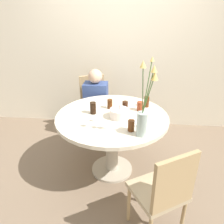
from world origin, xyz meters
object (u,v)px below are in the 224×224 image
at_px(drink_glass_1, 93,108).
at_px(side_plate, 137,122).
at_px(drink_glass_5, 125,106).
at_px(person_woman, 96,107).
at_px(chair_far_back, 164,190).
at_px(drink_glass_0, 131,126).
at_px(drink_glass_3, 147,102).
at_px(birthday_cake, 119,113).
at_px(flower_vase, 144,113).
at_px(drink_glass_4, 110,104).
at_px(chair_near_front, 94,102).
at_px(drink_glass_2, 140,106).

bearing_deg(drink_glass_1, side_plate, -18.88).
xyz_separation_m(drink_glass_5, person_woman, (-0.45, 0.62, -0.31)).
height_order(drink_glass_1, drink_glass_5, drink_glass_1).
bearing_deg(person_woman, chair_far_back, -63.29).
distance_m(drink_glass_0, drink_glass_5, 0.47).
distance_m(drink_glass_1, person_woman, 0.80).
relative_size(drink_glass_3, person_woman, 0.12).
bearing_deg(drink_glass_0, chair_far_back, -61.56).
relative_size(drink_glass_1, person_woman, 0.12).
height_order(birthday_cake, side_plate, birthday_cake).
relative_size(flower_vase, drink_glass_4, 6.43).
xyz_separation_m(flower_vase, drink_glass_5, (-0.18, 0.54, -0.18)).
distance_m(chair_near_front, drink_glass_2, 1.05).
distance_m(birthday_cake, drink_glass_3, 0.45).
bearing_deg(chair_near_front, birthday_cake, -86.76).
bearing_deg(drink_glass_3, chair_near_front, 140.43).
height_order(birthday_cake, flower_vase, flower_vase).
height_order(side_plate, drink_glass_3, drink_glass_3).
xyz_separation_m(side_plate, drink_glass_1, (-0.49, 0.17, 0.06)).
height_order(chair_near_front, person_woman, person_woman).
xyz_separation_m(chair_far_back, side_plate, (-0.22, 0.70, 0.24)).
height_order(chair_far_back, drink_glass_1, chair_far_back).
bearing_deg(chair_near_front, flower_vase, -84.27).
bearing_deg(drink_glass_4, drink_glass_3, 11.58).
xyz_separation_m(birthday_cake, drink_glass_0, (0.13, -0.27, 0.01)).
height_order(chair_far_back, drink_glass_2, chair_far_back).
bearing_deg(chair_far_back, drink_glass_1, -81.09).
relative_size(chair_near_front, drink_glass_1, 6.91).
bearing_deg(person_woman, chair_near_front, 112.06).
bearing_deg(birthday_cake, drink_glass_3, 46.35).
relative_size(chair_near_front, flower_vase, 1.28).
bearing_deg(drink_glass_1, drink_glass_4, 42.39).
relative_size(birthday_cake, drink_glass_3, 1.61).
height_order(chair_near_front, drink_glass_1, chair_near_front).
height_order(drink_glass_1, drink_glass_4, drink_glass_1).
bearing_deg(drink_glass_1, birthday_cake, -14.02).
bearing_deg(drink_glass_0, side_plate, 71.46).
height_order(drink_glass_2, drink_glass_3, drink_glass_3).
bearing_deg(chair_near_front, drink_glass_4, -87.78).
relative_size(flower_vase, drink_glass_2, 6.82).
distance_m(drink_glass_1, drink_glass_5, 0.37).
bearing_deg(flower_vase, birthday_cake, 123.93).
bearing_deg(flower_vase, person_woman, 118.48).
relative_size(chair_far_back, drink_glass_4, 8.25).
bearing_deg(side_plate, person_woman, 122.98).
distance_m(chair_near_front, drink_glass_5, 0.96).
xyz_separation_m(drink_glass_0, drink_glass_3, (0.18, 0.60, 0.01)).
distance_m(side_plate, person_woman, 1.10).
xyz_separation_m(drink_glass_2, drink_glass_3, (0.08, 0.12, 0.01)).
bearing_deg(drink_glass_3, person_woman, 145.55).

